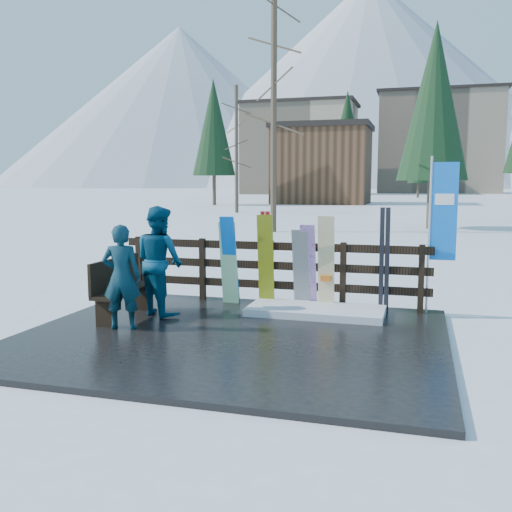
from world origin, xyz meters
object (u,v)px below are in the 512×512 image
(snowboard_1, at_px, (229,263))
(snowboard_3, at_px, (309,267))
(snowboard_0, at_px, (230,260))
(person_front, at_px, (122,277))
(person_back, at_px, (159,261))
(bench, at_px, (121,286))
(snowboard_4, at_px, (301,269))
(rental_flag, at_px, (440,217))
(snowboard_5, at_px, (326,263))
(snowboard_2, at_px, (266,261))

(snowboard_1, height_order, snowboard_3, snowboard_1)
(snowboard_0, bearing_deg, person_front, -115.01)
(snowboard_3, height_order, person_front, person_front)
(snowboard_3, relative_size, person_back, 0.84)
(bench, bearing_deg, person_back, 39.23)
(snowboard_3, height_order, person_back, person_back)
(snowboard_4, bearing_deg, snowboard_1, -180.00)
(snowboard_4, distance_m, person_front, 3.10)
(snowboard_0, distance_m, snowboard_4, 1.29)
(bench, distance_m, snowboard_1, 2.00)
(snowboard_0, height_order, rental_flag, rental_flag)
(snowboard_3, bearing_deg, snowboard_1, 180.00)
(bench, xyz_separation_m, snowboard_1, (1.32, 1.48, 0.23))
(snowboard_1, distance_m, snowboard_4, 1.31)
(person_front, xyz_separation_m, person_back, (0.13, 1.02, 0.12))
(rental_flag, bearing_deg, snowboard_5, -171.61)
(snowboard_4, height_order, person_back, person_back)
(snowboard_3, bearing_deg, snowboard_4, 180.00)
(snowboard_0, height_order, snowboard_3, snowboard_0)
(bench, height_order, snowboard_0, snowboard_0)
(bench, xyz_separation_m, snowboard_4, (2.63, 1.48, 0.18))
(snowboard_1, distance_m, person_front, 2.31)
(snowboard_0, bearing_deg, bench, -132.08)
(snowboard_3, height_order, rental_flag, rental_flag)
(snowboard_4, relative_size, rental_flag, 0.54)
(snowboard_0, xyz_separation_m, person_front, (-0.98, -2.10, -0.01))
(bench, relative_size, person_front, 0.96)
(person_back, bearing_deg, rental_flag, -132.73)
(snowboard_3, distance_m, rental_flag, 2.32)
(snowboard_5, bearing_deg, bench, -154.17)
(snowboard_1, relative_size, person_front, 0.96)
(snowboard_2, distance_m, snowboard_5, 1.06)
(snowboard_1, xyz_separation_m, person_back, (-0.83, -1.09, 0.15))
(snowboard_0, height_order, person_front, snowboard_0)
(snowboard_2, bearing_deg, snowboard_5, 0.00)
(person_back, bearing_deg, snowboard_1, -97.25)
(snowboard_0, bearing_deg, snowboard_1, 180.00)
(bench, distance_m, person_front, 0.76)
(snowboard_3, xyz_separation_m, person_front, (-2.41, -2.10, 0.05))
(snowboard_5, distance_m, rental_flag, 2.01)
(snowboard_1, height_order, person_front, person_front)
(bench, relative_size, snowboard_1, 1.00)
(snowboard_0, distance_m, person_front, 2.32)
(snowboard_2, relative_size, snowboard_3, 1.08)
(bench, bearing_deg, snowboard_1, 48.38)
(snowboard_5, xyz_separation_m, person_back, (-2.58, -1.09, 0.09))
(bench, xyz_separation_m, snowboard_0, (1.34, 1.48, 0.28))
(rental_flag, bearing_deg, snowboard_3, -172.77)
(snowboard_5, bearing_deg, snowboard_1, 180.00)
(snowboard_5, relative_size, person_front, 1.04)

